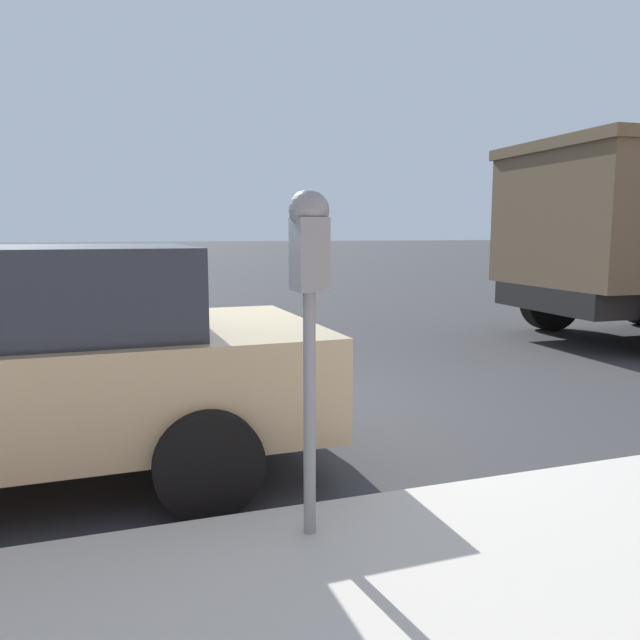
% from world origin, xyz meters
% --- Properties ---
extents(ground_plane, '(220.00, 220.00, 0.00)m').
position_xyz_m(ground_plane, '(0.00, 0.00, 0.00)').
color(ground_plane, '#333335').
extents(parking_meter, '(0.21, 0.19, 1.67)m').
position_xyz_m(parking_meter, '(-2.52, 0.36, 1.45)').
color(parking_meter, gray).
rests_on(parking_meter, sidewalk).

